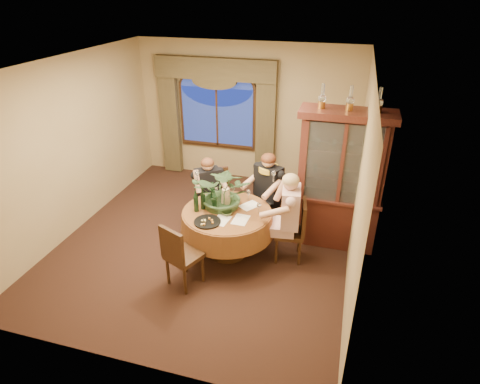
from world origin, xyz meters
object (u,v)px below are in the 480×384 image
(china_cabinet, at_px, (340,181))
(wine_bottle_0, at_px, (213,192))
(oil_lamp_left, at_px, (322,96))
(wine_bottle_3, at_px, (203,199))
(person_pink, at_px, (290,218))
(stoneware_vase, at_px, (226,197))
(dining_table, at_px, (227,232))
(chair_right, at_px, (289,231))
(centerpiece_plant, at_px, (224,171))
(wine_bottle_1, at_px, (214,201))
(oil_lamp_right, at_px, (380,100))
(person_back, at_px, (208,193))
(oil_lamp_center, at_px, (351,98))
(chair_back, at_px, (218,198))
(chair_back_right, at_px, (267,203))
(wine_bottle_2, at_px, (196,201))
(person_scarf, at_px, (268,192))
(olive_bowl, at_px, (227,213))
(chair_front_left, at_px, (184,254))

(china_cabinet, distance_m, wine_bottle_0, 1.93)
(oil_lamp_left, relative_size, wine_bottle_3, 1.03)
(person_pink, xyz_separation_m, stoneware_vase, (-0.98, 0.03, 0.18))
(dining_table, distance_m, chair_right, 0.93)
(centerpiece_plant, bearing_deg, wine_bottle_1, -120.73)
(oil_lamp_right, xyz_separation_m, person_back, (-2.48, -0.08, -1.72))
(oil_lamp_center, xyz_separation_m, person_pink, (-0.63, -0.64, -1.64))
(wine_bottle_0, bearing_deg, chair_back, 101.54)
(oil_lamp_right, xyz_separation_m, stoneware_vase, (-2.00, -0.61, -1.46))
(dining_table, height_order, chair_back_right, chair_back_right)
(chair_back, relative_size, wine_bottle_2, 2.91)
(china_cabinet, distance_m, person_scarf, 1.18)
(dining_table, height_order, chair_back, chair_back)
(wine_bottle_0, relative_size, wine_bottle_1, 1.00)
(chair_back_right, relative_size, olive_bowl, 6.00)
(chair_right, relative_size, person_scarf, 0.69)
(chair_front_left, relative_size, person_back, 0.76)
(chair_right, height_order, chair_back, same)
(oil_lamp_left, height_order, oil_lamp_right, same)
(person_back, relative_size, wine_bottle_2, 3.85)
(oil_lamp_left, distance_m, wine_bottle_0, 2.12)
(stoneware_vase, relative_size, wine_bottle_0, 0.87)
(chair_front_left, bearing_deg, person_scarf, 88.01)
(chair_right, height_order, wine_bottle_3, wine_bottle_3)
(oil_lamp_left, height_order, centerpiece_plant, oil_lamp_left)
(chair_front_left, height_order, wine_bottle_3, wine_bottle_3)
(chair_back, bearing_deg, dining_table, 90.00)
(china_cabinet, xyz_separation_m, chair_right, (-0.64, -0.62, -0.61))
(china_cabinet, height_order, chair_right, china_cabinet)
(person_scarf, bearing_deg, stoneware_vase, 81.45)
(oil_lamp_center, xyz_separation_m, stoneware_vase, (-1.62, -0.61, -1.46))
(wine_bottle_1, bearing_deg, oil_lamp_left, 30.23)
(centerpiece_plant, bearing_deg, oil_lamp_right, 17.19)
(chair_back, xyz_separation_m, chair_front_left, (0.06, -1.63, 0.00))
(wine_bottle_2, bearing_deg, chair_right, 10.81)
(oil_lamp_right, bearing_deg, person_scarf, 176.66)
(stoneware_vase, distance_m, wine_bottle_1, 0.21)
(stoneware_vase, distance_m, centerpiece_plant, 0.43)
(oil_lamp_left, distance_m, oil_lamp_center, 0.38)
(china_cabinet, xyz_separation_m, chair_back, (-1.96, 0.04, -0.61))
(dining_table, height_order, chair_right, chair_right)
(chair_back_right, relative_size, person_scarf, 0.69)
(dining_table, height_order, oil_lamp_center, oil_lamp_center)
(oil_lamp_right, xyz_separation_m, chair_right, (-1.01, -0.62, -1.87))
(person_back, xyz_separation_m, olive_bowl, (0.57, -0.77, 0.14))
(oil_lamp_right, bearing_deg, person_pink, -147.68)
(person_scarf, distance_m, wine_bottle_0, 0.99)
(chair_front_left, bearing_deg, wine_bottle_0, 110.02)
(person_pink, bearing_deg, person_scarf, 25.60)
(dining_table, height_order, oil_lamp_right, oil_lamp_right)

